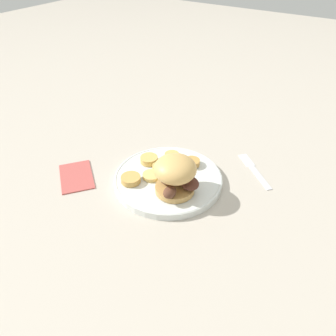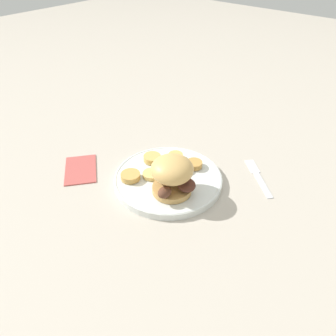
{
  "view_description": "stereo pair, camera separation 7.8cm",
  "coord_description": "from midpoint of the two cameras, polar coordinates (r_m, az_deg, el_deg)",
  "views": [
    {
      "loc": [
        0.52,
        0.34,
        0.51
      ],
      "look_at": [
        0.0,
        0.0,
        0.04
      ],
      "focal_mm": 35.0,
      "sensor_mm": 36.0,
      "label": 1
    },
    {
      "loc": [
        0.47,
        0.4,
        0.51
      ],
      "look_at": [
        0.0,
        0.0,
        0.04
      ],
      "focal_mm": 35.0,
      "sensor_mm": 36.0,
      "label": 2
    }
  ],
  "objects": [
    {
      "name": "ground_plane",
      "position": [
        0.81,
        2.77,
        -2.59
      ],
      "size": [
        4.0,
        4.0,
        0.0
      ],
      "primitive_type": "plane",
      "color": "#B2A899"
    },
    {
      "name": "dinner_plate",
      "position": [
        0.8,
        2.79,
        -2.01
      ],
      "size": [
        0.26,
        0.26,
        0.02
      ],
      "color": "silver",
      "rests_on": "ground_plane"
    },
    {
      "name": "sandwich",
      "position": [
        0.72,
        3.87,
        -1.3
      ],
      "size": [
        0.1,
        0.11,
        0.09
      ],
      "color": "tan",
      "rests_on": "dinner_plate"
    },
    {
      "name": "potato_round_0",
      "position": [
        0.84,
        -0.13,
        1.63
      ],
      "size": [
        0.04,
        0.04,
        0.01
      ],
      "primitive_type": "cylinder",
      "color": "tan",
      "rests_on": "dinner_plate"
    },
    {
      "name": "potato_round_1",
      "position": [
        0.81,
        4.72,
        0.16
      ],
      "size": [
        0.05,
        0.05,
        0.02
      ],
      "primitive_type": "cylinder",
      "color": "#BC8942",
      "rests_on": "dinner_plate"
    },
    {
      "name": "potato_round_2",
      "position": [
        0.81,
        2.21,
        0.11
      ],
      "size": [
        0.06,
        0.06,
        0.01
      ],
      "primitive_type": "cylinder",
      "color": "tan",
      "rests_on": "dinner_plate"
    },
    {
      "name": "potato_round_3",
      "position": [
        0.78,
        -3.74,
        -1.53
      ],
      "size": [
        0.05,
        0.05,
        0.01
      ],
      "primitive_type": "cylinder",
      "color": "tan",
      "rests_on": "dinner_plate"
    },
    {
      "name": "potato_round_4",
      "position": [
        0.83,
        7.29,
        0.56
      ],
      "size": [
        0.04,
        0.04,
        0.01
      ],
      "primitive_type": "cylinder",
      "color": "#BC8942",
      "rests_on": "dinner_plate"
    },
    {
      "name": "potato_round_5",
      "position": [
        0.85,
        3.96,
        1.93
      ],
      "size": [
        0.04,
        0.04,
        0.01
      ],
      "primitive_type": "cylinder",
      "color": "tan",
      "rests_on": "dinner_plate"
    },
    {
      "name": "potato_round_6",
      "position": [
        0.79,
        -0.1,
        -1.22
      ],
      "size": [
        0.04,
        0.04,
        0.01
      ],
      "primitive_type": "cylinder",
      "color": "#DBB766",
      "rests_on": "dinner_plate"
    },
    {
      "name": "fork",
      "position": [
        0.86,
        18.0,
        -1.56
      ],
      "size": [
        0.12,
        0.13,
        0.0
      ],
      "color": "silver",
      "rests_on": "ground_plane"
    },
    {
      "name": "napkin",
      "position": [
        0.86,
        -12.53,
        -0.28
      ],
      "size": [
        0.14,
        0.14,
        0.01
      ],
      "primitive_type": "cube",
      "rotation": [
        0.0,
        0.0,
        0.9
      ],
      "color": "#B24C47",
      "rests_on": "ground_plane"
    }
  ]
}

